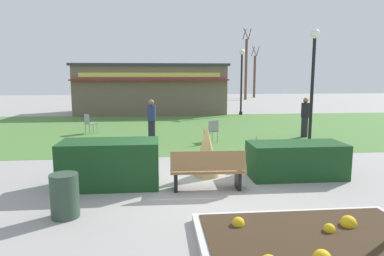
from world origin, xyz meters
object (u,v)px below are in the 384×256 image
(person_standing, at_px, (305,117))
(cafe_chair_west, at_px, (212,129))
(lamppost_far, at_px, (242,74))
(tree_right_bg, at_px, (255,75))
(person_strolling, at_px, (152,120))
(food_kiosk, at_px, (151,88))
(park_bench, at_px, (207,170))
(trash_bin, at_px, (65,196))
(tree_left_bg, at_px, (246,68))
(lamppost_mid, at_px, (313,73))
(cafe_chair_east, at_px, (89,122))
(parked_car_west_slot, at_px, (122,96))

(person_standing, bearing_deg, cafe_chair_west, 49.98)
(lamppost_far, relative_size, tree_right_bg, 0.72)
(person_strolling, distance_m, tree_right_bg, 29.16)
(food_kiosk, height_order, tree_right_bg, tree_right_bg)
(park_bench, xyz_separation_m, tree_right_bg, (10.24, 32.70, 2.13))
(trash_bin, distance_m, tree_left_bg, 32.52)
(person_standing, bearing_deg, food_kiosk, -19.09)
(cafe_chair_west, bearing_deg, tree_right_bg, 71.11)
(lamppost_mid, relative_size, cafe_chair_east, 4.84)
(park_bench, xyz_separation_m, cafe_chair_east, (-4.24, 8.25, 0.05))
(lamppost_mid, height_order, trash_bin, lamppost_mid)
(trash_bin, distance_m, tree_right_bg, 36.48)
(park_bench, bearing_deg, cafe_chair_east, 117.18)
(park_bench, distance_m, lamppost_far, 15.83)
(person_standing, distance_m, parked_car_west_slot, 21.54)
(lamppost_far, bearing_deg, lamppost_mid, -88.60)
(cafe_chair_east, relative_size, person_standing, 0.53)
(trash_bin, relative_size, cafe_chair_west, 0.93)
(person_strolling, bearing_deg, lamppost_mid, 16.29)
(lamppost_far, xyz_separation_m, person_standing, (0.72, -8.58, -1.84))
(person_strolling, bearing_deg, lamppost_far, 84.21)
(person_standing, bearing_deg, trash_bin, 82.82)
(tree_left_bg, bearing_deg, food_kiosk, -129.29)
(food_kiosk, bearing_deg, tree_left_bg, 50.71)
(lamppost_mid, bearing_deg, person_strolling, 169.49)
(tree_right_bg, bearing_deg, tree_left_bg, -118.78)
(cafe_chair_east, bearing_deg, person_strolling, -38.16)
(lamppost_mid, bearing_deg, park_bench, -133.50)
(cafe_chair_east, distance_m, parked_car_west_slot, 17.45)
(trash_bin, bearing_deg, food_kiosk, 86.01)
(tree_left_bg, xyz_separation_m, tree_right_bg, (1.96, 3.56, -0.77))
(lamppost_far, height_order, tree_right_bg, tree_right_bg)
(cafe_chair_west, bearing_deg, person_standing, 11.30)
(park_bench, bearing_deg, trash_bin, -156.05)
(cafe_chair_west, distance_m, person_standing, 4.23)
(food_kiosk, distance_m, tree_right_bg, 19.61)
(cafe_chair_west, bearing_deg, lamppost_mid, -11.56)
(person_standing, bearing_deg, lamppost_mid, 112.03)
(park_bench, xyz_separation_m, person_standing, (5.11, 6.47, 0.38))
(trash_bin, relative_size, person_standing, 0.49)
(trash_bin, height_order, cafe_chair_west, cafe_chair_west)
(person_standing, bearing_deg, person_strolling, 42.71)
(person_standing, height_order, tree_right_bg, tree_right_bg)
(food_kiosk, height_order, person_strolling, food_kiosk)
(cafe_chair_west, xyz_separation_m, parked_car_west_slot, (-5.57, 20.06, 0.12))
(park_bench, height_order, cafe_chair_west, park_bench)
(food_kiosk, xyz_separation_m, tree_right_bg, (11.82, 15.62, 0.91))
(park_bench, height_order, parked_car_west_slot, parked_car_west_slot)
(parked_car_west_slot, bearing_deg, cafe_chair_west, -74.49)
(cafe_chair_west, height_order, cafe_chair_east, same)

